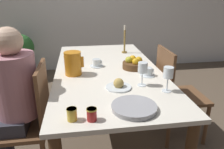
# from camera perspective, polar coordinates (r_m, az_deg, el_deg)

# --- Properties ---
(ground_plane) EXTENTS (20.00, 20.00, 0.00)m
(ground_plane) POSITION_cam_1_polar(r_m,az_deg,el_deg) (2.32, -1.05, -15.96)
(ground_plane) COLOR brown
(dining_table) EXTENTS (0.91, 1.81, 0.74)m
(dining_table) POSITION_cam_1_polar(r_m,az_deg,el_deg) (2.00, -1.17, -1.13)
(dining_table) COLOR silver
(dining_table) RESTS_ON ground_plane
(chair_person_side) EXTENTS (0.42, 0.42, 0.91)m
(chair_person_side) POSITION_cam_1_polar(r_m,az_deg,el_deg) (1.79, -20.85, -11.07)
(chair_person_side) COLOR brown
(chair_person_side) RESTS_ON ground_plane
(chair_opposite) EXTENTS (0.42, 0.42, 0.91)m
(chair_opposite) POSITION_cam_1_polar(r_m,az_deg,el_deg) (2.18, 16.13, -4.46)
(chair_opposite) COLOR brown
(chair_opposite) RESTS_ON ground_plane
(person_seated) EXTENTS (0.39, 0.41, 1.18)m
(person_seated) POSITION_cam_1_polar(r_m,az_deg,el_deg) (1.72, -24.59, -4.84)
(person_seated) COLOR #33333D
(person_seated) RESTS_ON ground_plane
(red_pitcher) EXTENTS (0.16, 0.14, 0.19)m
(red_pitcher) POSITION_cam_1_polar(r_m,az_deg,el_deg) (1.83, -10.17, 2.90)
(red_pitcher) COLOR orange
(red_pitcher) RESTS_ON dining_table
(wine_glass_water) EXTENTS (0.07, 0.07, 0.18)m
(wine_glass_water) POSITION_cam_1_polar(r_m,az_deg,el_deg) (1.59, 8.01, 1.52)
(wine_glass_water) COLOR white
(wine_glass_water) RESTS_ON dining_table
(wine_glass_juice) EXTENTS (0.07, 0.07, 0.18)m
(wine_glass_juice) POSITION_cam_1_polar(r_m,az_deg,el_deg) (1.53, 14.48, 0.14)
(wine_glass_juice) COLOR white
(wine_glass_juice) RESTS_ON dining_table
(teacup_near_person) EXTENTS (0.13, 0.13, 0.07)m
(teacup_near_person) POSITION_cam_1_polar(r_m,az_deg,el_deg) (1.82, 9.31, 0.58)
(teacup_near_person) COLOR silver
(teacup_near_person) RESTS_ON dining_table
(teacup_across) EXTENTS (0.13, 0.13, 0.07)m
(teacup_across) POSITION_cam_1_polar(r_m,az_deg,el_deg) (2.02, -4.05, 2.94)
(teacup_across) COLOR silver
(teacup_across) RESTS_ON dining_table
(serving_tray) EXTENTS (0.27, 0.27, 0.03)m
(serving_tray) POSITION_cam_1_polar(r_m,az_deg,el_deg) (1.31, 5.79, -8.52)
(serving_tray) COLOR #9E9EA3
(serving_tray) RESTS_ON dining_table
(bread_plate) EXTENTS (0.18, 0.18, 0.08)m
(bread_plate) POSITION_cam_1_polar(r_m,az_deg,el_deg) (1.57, 1.74, -2.81)
(bread_plate) COLOR silver
(bread_plate) RESTS_ON dining_table
(jam_jar_amber) EXTENTS (0.06, 0.06, 0.07)m
(jam_jar_amber) POSITION_cam_1_polar(r_m,az_deg,el_deg) (1.20, -5.31, -10.22)
(jam_jar_amber) COLOR #A81E1E
(jam_jar_amber) RESTS_ON dining_table
(jam_jar_red) EXTENTS (0.06, 0.06, 0.07)m
(jam_jar_red) POSITION_cam_1_polar(r_m,az_deg,el_deg) (1.21, -10.43, -10.08)
(jam_jar_red) COLOR gold
(jam_jar_red) RESTS_ON dining_table
(fruit_bowl) EXTENTS (0.20, 0.20, 0.11)m
(fruit_bowl) POSITION_cam_1_polar(r_m,az_deg,el_deg) (1.97, 5.68, 2.82)
(fruit_bowl) COLOR brown
(fruit_bowl) RESTS_ON dining_table
(candlestick_tall) EXTENTS (0.06, 0.06, 0.31)m
(candlestick_tall) POSITION_cam_1_polar(r_m,az_deg,el_deg) (2.46, 3.29, 8.36)
(candlestick_tall) COLOR olive
(candlestick_tall) RESTS_ON dining_table
(potted_plant) EXTENTS (0.44, 0.44, 0.75)m
(potted_plant) POSITION_cam_1_polar(r_m,az_deg,el_deg) (3.89, -22.78, 5.88)
(potted_plant) COLOR #4C4742
(potted_plant) RESTS_ON ground_plane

